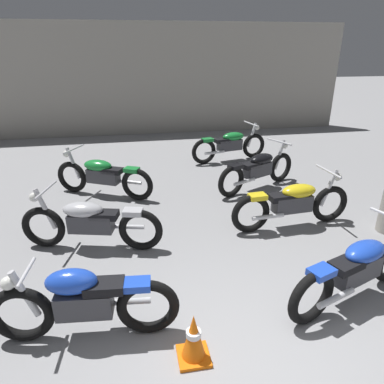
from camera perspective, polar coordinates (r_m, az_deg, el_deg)
back_wall at (r=12.43m, az=-6.04°, el=17.73°), size 13.23×0.24×3.60m
motorcycle_left_row_0 at (r=3.95m, az=-17.28°, el=-16.64°), size 1.97×0.48×0.88m
motorcycle_left_row_1 at (r=5.48m, az=-16.29°, el=-4.67°), size 2.13×0.80×0.97m
motorcycle_left_row_2 at (r=7.35m, az=-14.37°, el=2.67°), size 1.98×1.13×0.97m
motorcycle_right_row_0 at (r=4.70m, az=25.38°, el=-11.11°), size 2.08×0.96×0.97m
motorcycle_right_row_1 at (r=6.13m, az=16.14°, el=-1.65°), size 2.17×0.68×0.97m
motorcycle_right_row_2 at (r=7.62m, az=10.73°, el=3.74°), size 2.00×1.10×0.97m
motorcycle_right_row_3 at (r=9.45m, az=6.23°, el=7.75°), size 2.15×0.78×0.97m
traffic_cone at (r=3.71m, az=0.26°, el=-22.71°), size 0.32×0.32×0.54m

